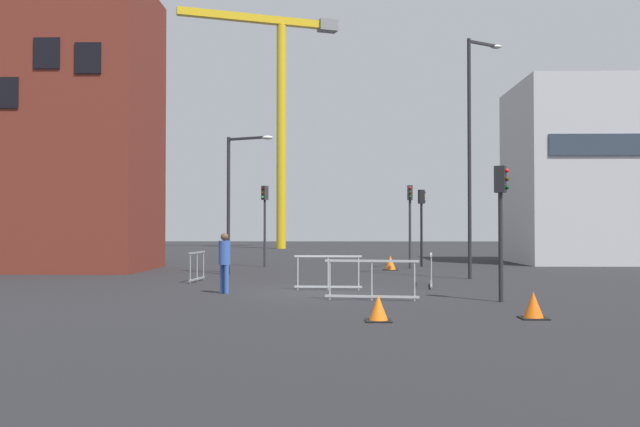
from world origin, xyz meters
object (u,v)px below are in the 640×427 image
(construction_crane, at_px, (279,95))
(traffic_light_crosswalk, at_px, (265,213))
(traffic_light_near, at_px, (501,210))
(traffic_light_corner, at_px, (410,213))
(pedestrian_walking, at_px, (225,258))
(traffic_cone_orange, at_px, (390,263))
(streetlamp_tall, at_px, (473,141))
(streetlamp_short, at_px, (235,190))
(traffic_light_verge, at_px, (422,215))
(traffic_cone_by_barrier, at_px, (533,306))
(traffic_cone_on_verge, at_px, (378,309))

(construction_crane, bearing_deg, traffic_light_crosswalk, -86.72)
(traffic_light_near, height_order, traffic_light_corner, traffic_light_corner)
(pedestrian_walking, height_order, traffic_cone_orange, pedestrian_walking)
(streetlamp_tall, xyz_separation_m, streetlamp_short, (-9.38, 2.06, -1.73))
(traffic_light_crosswalk, height_order, traffic_cone_orange, traffic_light_crosswalk)
(traffic_light_near, xyz_separation_m, traffic_light_verge, (0.06, 16.64, 0.19))
(traffic_light_corner, bearing_deg, traffic_cone_by_barrier, -88.14)
(traffic_cone_by_barrier, bearing_deg, streetlamp_tall, 84.72)
(streetlamp_tall, bearing_deg, traffic_cone_on_verge, -109.97)
(traffic_light_crosswalk, bearing_deg, construction_crane, 93.28)
(streetlamp_short, height_order, traffic_light_near, streetlamp_short)
(traffic_light_verge, relative_size, pedestrian_walking, 2.16)
(traffic_light_corner, bearing_deg, traffic_light_crosswalk, 169.59)
(construction_crane, height_order, traffic_cone_by_barrier, construction_crane)
(streetlamp_short, bearing_deg, traffic_cone_on_verge, -70.60)
(traffic_cone_by_barrier, bearing_deg, streetlamp_short, 121.22)
(traffic_light_verge, relative_size, traffic_cone_on_verge, 7.03)
(traffic_cone_on_verge, bearing_deg, traffic_cone_by_barrier, 7.79)
(traffic_cone_by_barrier, distance_m, traffic_cone_orange, 17.07)
(traffic_light_near, distance_m, traffic_light_verge, 16.64)
(streetlamp_short, relative_size, traffic_light_corner, 1.44)
(traffic_light_corner, xyz_separation_m, pedestrian_walking, (-6.86, -12.63, -1.62))
(streetlamp_short, height_order, traffic_cone_by_barrier, streetlamp_short)
(traffic_light_corner, bearing_deg, traffic_cone_on_verge, -98.33)
(streetlamp_short, bearing_deg, traffic_light_near, -50.67)
(traffic_light_crosswalk, bearing_deg, traffic_light_verge, 4.06)
(streetlamp_short, relative_size, traffic_light_verge, 1.48)
(traffic_cone_orange, distance_m, traffic_cone_on_verge, 17.53)
(pedestrian_walking, bearing_deg, construction_crane, 92.51)
(traffic_light_near, bearing_deg, traffic_light_verge, 89.81)
(streetlamp_tall, bearing_deg, traffic_light_near, -96.46)
(traffic_light_crosswalk, bearing_deg, traffic_light_near, -64.14)
(traffic_light_near, xyz_separation_m, pedestrian_walking, (-7.60, 2.16, -1.37))
(construction_crane, xyz_separation_m, traffic_cone_orange, (7.79, -33.25, -14.20))
(traffic_light_near, relative_size, traffic_cone_orange, 5.29)
(traffic_light_corner, relative_size, pedestrian_walking, 2.22)
(streetlamp_short, distance_m, traffic_cone_orange, 8.11)
(traffic_light_near, xyz_separation_m, traffic_cone_on_verge, (-3.46, -3.85, -2.16))
(streetlamp_tall, distance_m, traffic_cone_by_barrier, 12.70)
(streetlamp_tall, bearing_deg, traffic_light_crosswalk, 138.08)
(pedestrian_walking, relative_size, traffic_cone_on_verge, 3.25)
(traffic_light_near, height_order, traffic_cone_orange, traffic_light_near)
(traffic_light_corner, bearing_deg, traffic_light_near, -87.17)
(traffic_light_corner, distance_m, traffic_cone_orange, 2.83)
(construction_crane, distance_m, streetlamp_tall, 41.07)
(construction_crane, xyz_separation_m, traffic_cone_on_verge, (6.10, -50.70, -14.26))
(construction_crane, height_order, traffic_light_near, construction_crane)
(pedestrian_walking, xyz_separation_m, traffic_cone_by_barrier, (7.45, -5.55, -0.78))
(traffic_light_crosswalk, relative_size, traffic_cone_on_verge, 7.34)
(construction_crane, relative_size, traffic_cone_on_verge, 40.30)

